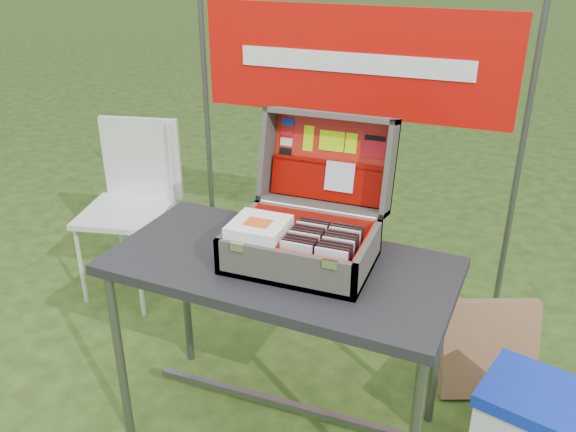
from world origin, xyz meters
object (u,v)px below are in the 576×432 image
at_px(suitcase, 307,197).
at_px(cardboard_box, 489,349).
at_px(chair, 125,215).
at_px(table, 281,349).

relative_size(suitcase, cardboard_box, 1.18).
bearing_deg(chair, suitcase, -37.63).
distance_m(table, chair, 1.37).
distance_m(suitcase, cardboard_box, 1.17).
bearing_deg(suitcase, chair, 154.35).
bearing_deg(table, chair, 153.57).
height_order(suitcase, chair, suitcase).
relative_size(suitcase, chair, 0.54).
bearing_deg(suitcase, cardboard_box, 33.52).
height_order(chair, cardboard_box, chair).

